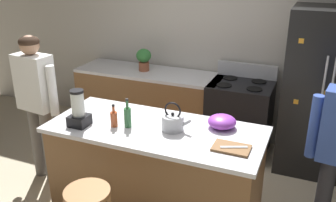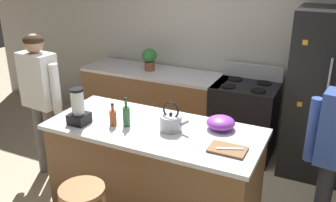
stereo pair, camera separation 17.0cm
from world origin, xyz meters
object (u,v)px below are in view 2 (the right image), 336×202
Objects in this scene: tea_kettle at (171,122)px; potted_plant at (150,58)px; bottle_cooking_sauce at (113,117)px; mixing_bowl at (221,123)px; cutting_board at (227,149)px; chef_knife at (230,149)px; bottle_olive_oil at (126,116)px; refrigerator at (331,96)px; blender_appliance at (78,109)px; person_by_island_left at (40,93)px; stove_range at (244,119)px; kitchen_island at (154,171)px.

potted_plant is at bearing 124.18° from tea_kettle.
bottle_cooking_sauce reaches higher than mixing_bowl.
mixing_bowl is at bearing 116.21° from cutting_board.
chef_knife is at bearing -13.78° from tea_kettle.
bottle_olive_oil is 1.25× the size of chef_knife.
blender_appliance is at bearing -140.15° from refrigerator.
refrigerator is 1.94m from tea_kettle.
bottle_cooking_sauce is at bearing -137.40° from refrigerator.
bottle_olive_oil is 1.07× the size of mixing_bowl.
person_by_island_left is 1.10m from bottle_cooking_sauce.
bottle_olive_oil is (-1.65, -1.58, 0.08)m from refrigerator.
potted_plant reaches higher than chef_knife.
mixing_bowl is (1.22, 0.46, -0.09)m from blender_appliance.
potted_plant reaches higher than mixing_bowl.
stove_range is 1.48m from potted_plant.
kitchen_island is 1.05× the size of refrigerator.
blender_appliance is at bearing -161.00° from kitchen_island.
bottle_olive_oil is (-0.24, -0.08, 0.56)m from kitchen_island.
blender_appliance is (-0.66, -0.23, 0.61)m from kitchen_island.
stove_range is at bearing 63.57° from bottle_cooking_sauce.
bottle_cooking_sauce is 0.98× the size of chef_knife.
bottle_cooking_sauce reaches higher than cutting_board.
blender_appliance is 0.86m from tea_kettle.
mixing_bowl reaches higher than cutting_board.
mixing_bowl is 1.18× the size of chef_knife.
blender_appliance is at bearing -161.02° from bottle_cooking_sauce.
chef_knife is at bearing 4.10° from blender_appliance.
kitchen_island is 8.99× the size of chef_knife.
tea_kettle is (-0.39, -0.22, 0.02)m from mixing_bowl.
refrigerator reaches higher than blender_appliance.
potted_plant is at bearing 96.88° from blender_appliance.
tea_kettle is at bearing 165.76° from cutting_board.
chef_knife is (0.99, -0.05, -0.08)m from bottle_olive_oil.
chef_knife is at bearing -45.78° from potted_plant.
chef_knife reaches higher than cutting_board.
refrigerator is 2.29m from potted_plant.
refrigerator reaches higher than tea_kettle.
stove_range is 2.17m from blender_appliance.
bottle_olive_oil is (-0.70, -1.61, 0.55)m from stove_range.
stove_range is at bearing 37.11° from person_by_island_left.
potted_plant is at bearing 137.48° from mixing_bowl.
person_by_island_left reaches higher than stove_range.
cutting_board is (-0.67, -1.63, -0.01)m from refrigerator.
kitchen_island is at bearing 19.02° from bottle_cooking_sauce.
bottle_cooking_sauce is (-0.82, -1.65, 0.53)m from stove_range.
refrigerator reaches higher than kitchen_island.
potted_plant is 2.33m from cutting_board.
stove_range is 4.01× the size of bottle_olive_oil.
kitchen_island is at bearing -60.54° from potted_plant.
kitchen_island is at bearing -3.63° from person_by_island_left.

